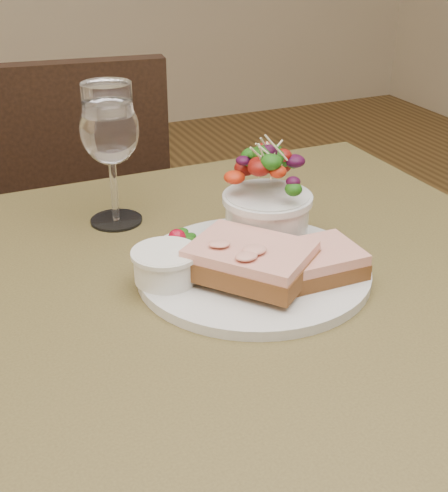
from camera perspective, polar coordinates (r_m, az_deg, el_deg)
name	(u,v)px	position (r m, az deg, el deg)	size (l,w,h in m)	color
cafe_table	(239,365)	(0.82, 1.28, -9.91)	(0.80, 0.80, 0.75)	#473C1E
chair_far	(68,319)	(1.59, -12.85, -5.94)	(0.47, 0.47, 0.90)	black
dinner_plate	(253,270)	(0.80, 2.46, -2.05)	(0.27, 0.27, 0.01)	silver
sandwich_front	(313,262)	(0.78, 7.45, -1.33)	(0.11, 0.08, 0.03)	#512C15
sandwich_back	(250,260)	(0.75, 2.21, -1.18)	(0.16, 0.16, 0.03)	#512C15
ramekin	(166,264)	(0.76, -4.87, -1.50)	(0.07, 0.07, 0.04)	silver
salad_bowl	(268,196)	(0.83, 3.65, 4.18)	(0.10, 0.10, 0.13)	silver
garnish	(183,237)	(0.85, -3.46, 0.79)	(0.05, 0.04, 0.02)	#0B390A
wine_glass	(110,134)	(0.90, -9.49, 9.17)	(0.08, 0.08, 0.18)	white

